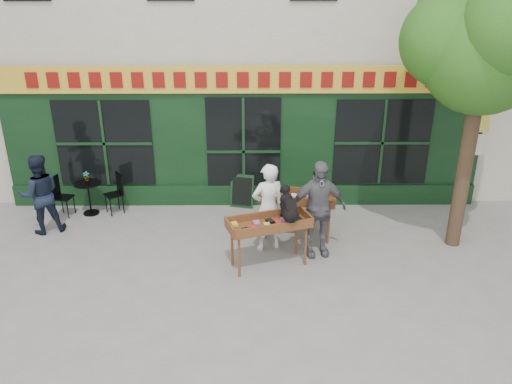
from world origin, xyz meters
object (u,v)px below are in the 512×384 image
bistro_table (89,192)px  book_cart_center (269,226)px  man_left (40,194)px  woman (268,208)px  book_cart_right (298,200)px  man_right (317,209)px  dog (289,204)px

bistro_table → book_cart_center: bearing=-30.0°
man_left → woman: bearing=145.3°
bistro_table → man_left: 1.18m
man_left → book_cart_right: bearing=152.1°
book_cart_center → man_left: man_left is taller
woman → man_right: man_right is taller
dog → book_cart_right: bearing=58.2°
book_cart_center → dog: 0.59m
dog → bistro_table: size_ratio=0.79×
dog → bistro_table: dog is taller
woman → man_left: 4.82m
book_cart_right → woman: bearing=-129.3°
man_left → bistro_table: bearing=-153.1°
dog → man_right: 0.83m
woman → man_right: size_ratio=0.93×
man_right → bistro_table: (-4.98, 1.90, -0.42)m
book_cart_right → man_right: bearing=-57.7°
dog → woman: 0.88m
book_cart_center → bistro_table: book_cart_center is taller
book_cart_center → woman: 0.65m
man_right → man_left: man_right is taller
bistro_table → man_right: bearing=-20.9°
dog → man_right: bearing=20.9°
man_right → man_left: (-5.68, 1.00, -0.10)m
woman → book_cart_center: bearing=71.1°
woman → man_right: (0.93, -0.21, 0.07)m
book_cart_center → woman: (0.00, 0.65, 0.08)m
book_cart_center → man_left: (-4.75, 1.44, 0.04)m
woman → bistro_table: 4.40m
book_cart_right → man_right: (0.30, -0.75, 0.14)m
book_cart_right → dog: bearing=-92.4°
bistro_table → dog: bearing=-28.5°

